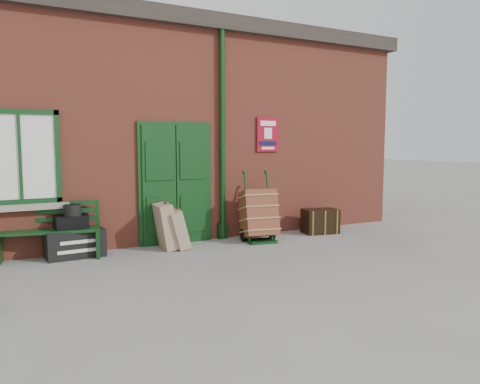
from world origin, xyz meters
TOP-DOWN VIEW (x-y plane):
  - ground at (0.00, 0.00)m, footprint 80.00×80.00m
  - station_building at (-0.00, 3.49)m, footprint 10.30×4.30m
  - bench at (-2.52, 1.32)m, footprint 1.60×0.78m
  - houdini_trunk at (-2.15, 1.25)m, footprint 0.94×0.55m
  - strongbox at (-2.20, 1.25)m, footprint 0.52×0.39m
  - hatbox at (-2.17, 1.25)m, footprint 0.29×0.29m
  - suitcase_back at (-0.64, 1.09)m, footprint 0.38×0.59m
  - suitcase_front at (-0.46, 0.99)m, footprint 0.40×0.53m
  - porter_trolley at (1.16, 0.90)m, footprint 0.75×0.79m
  - dark_trunk at (2.70, 0.98)m, footprint 0.78×0.59m

SIDE VIEW (x-z plane):
  - ground at x=0.00m, z-range 0.00..0.00m
  - houdini_trunk at x=-2.15m, z-range 0.00..0.46m
  - dark_trunk at x=2.70m, z-range 0.00..0.50m
  - suitcase_front at x=-0.46m, z-range 0.00..0.71m
  - suitcase_back at x=-0.64m, z-range 0.00..0.82m
  - bench at x=-2.52m, z-range 0.00..0.95m
  - porter_trolley at x=1.16m, z-range -0.15..1.17m
  - strongbox at x=-2.20m, z-range 0.46..0.69m
  - hatbox at x=-2.17m, z-range 0.69..0.87m
  - station_building at x=0.00m, z-range -0.02..4.34m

